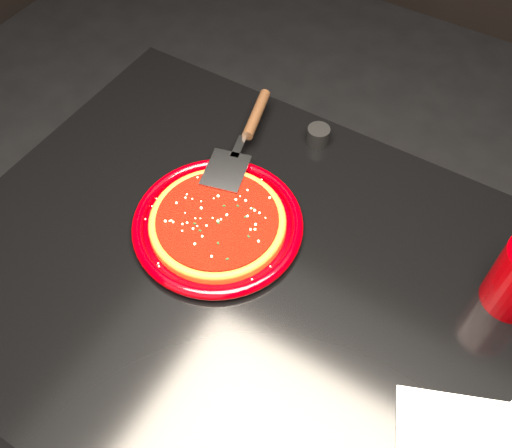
% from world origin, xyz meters
% --- Properties ---
extents(floor, '(4.00, 4.00, 0.01)m').
position_xyz_m(floor, '(0.00, 0.00, -0.01)').
color(floor, black).
rests_on(floor, ground).
extents(table, '(1.20, 0.80, 0.75)m').
position_xyz_m(table, '(0.00, 0.00, 0.38)').
color(table, black).
rests_on(table, floor).
extents(plate, '(0.33, 0.33, 0.02)m').
position_xyz_m(plate, '(-0.18, 0.06, 0.76)').
color(plate, '#720003').
rests_on(plate, table).
extents(pizza_crust, '(0.26, 0.26, 0.01)m').
position_xyz_m(pizza_crust, '(-0.18, 0.06, 0.76)').
color(pizza_crust, brown).
rests_on(pizza_crust, plate).
extents(pizza_crust_rim, '(0.26, 0.26, 0.02)m').
position_xyz_m(pizza_crust_rim, '(-0.18, 0.06, 0.77)').
color(pizza_crust_rim, brown).
rests_on(pizza_crust_rim, plate).
extents(pizza_sauce, '(0.23, 0.23, 0.01)m').
position_xyz_m(pizza_sauce, '(-0.18, 0.06, 0.77)').
color(pizza_sauce, '#670E06').
rests_on(pizza_sauce, plate).
extents(parmesan_dusting, '(0.21, 0.21, 0.01)m').
position_xyz_m(parmesan_dusting, '(-0.18, 0.06, 0.78)').
color(parmesan_dusting, '#F9F1C1').
rests_on(parmesan_dusting, plate).
extents(basil_flecks, '(0.19, 0.19, 0.00)m').
position_xyz_m(basil_flecks, '(-0.18, 0.06, 0.78)').
color(basil_flecks, black).
rests_on(basil_flecks, plate).
extents(pizza_server, '(0.17, 0.32, 0.02)m').
position_xyz_m(pizza_server, '(-0.24, 0.23, 0.79)').
color(pizza_server, '#ADAFB4').
rests_on(pizza_server, plate).
extents(ramekin, '(0.06, 0.06, 0.03)m').
position_xyz_m(ramekin, '(-0.13, 0.34, 0.77)').
color(ramekin, black).
rests_on(ramekin, table).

